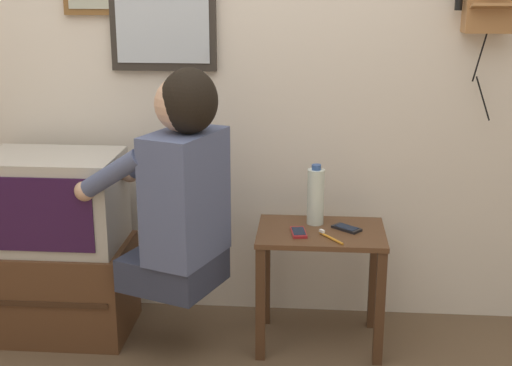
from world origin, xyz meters
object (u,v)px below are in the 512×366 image
object	(u,v)px
cell_phone_spare	(347,228)
toothbrush	(329,237)
water_bottle	(316,196)
person	(180,184)
television	(53,201)
cell_phone_held	(299,232)

from	to	relation	value
cell_phone_spare	toothbrush	bearing A→B (deg)	-173.60
water_bottle	person	bearing A→B (deg)	-156.00
television	cell_phone_spare	world-z (taller)	television
television	cell_phone_held	size ratio (longest dim) A/B	4.48
cell_phone_spare	person	bearing A→B (deg)	144.55
person	water_bottle	distance (m)	0.61
cell_phone_held	person	bearing A→B (deg)	-175.41
person	toothbrush	world-z (taller)	person
cell_phone_held	cell_phone_spare	xyz separation A→B (m)	(0.21, 0.07, 0.00)
person	cell_phone_spare	size ratio (longest dim) A/B	6.92
cell_phone_held	toothbrush	distance (m)	0.14
television	water_bottle	size ratio (longest dim) A/B	2.20
television	toothbrush	distance (m)	1.23
television	toothbrush	xyz separation A→B (m)	(1.22, -0.12, -0.09)
person	toothbrush	size ratio (longest dim) A/B	6.99
person	television	xyz separation A→B (m)	(-0.61, 0.18, -0.14)
television	water_bottle	xyz separation A→B (m)	(1.16, 0.06, 0.03)
television	water_bottle	world-z (taller)	television
person	toothbrush	bearing A→B (deg)	-62.46
water_bottle	toothbrush	world-z (taller)	water_bottle
person	cell_phone_held	distance (m)	0.55
television	cell_phone_spare	xyz separation A→B (m)	(1.29, -0.00, -0.09)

